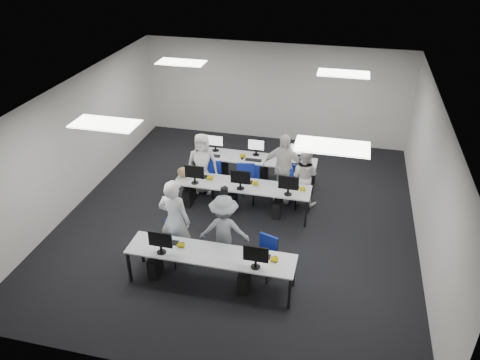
% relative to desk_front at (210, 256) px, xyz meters
% --- Properties ---
extents(room, '(9.00, 9.02, 3.00)m').
position_rel_desk_front_xyz_m(room, '(0.00, 2.40, 0.82)').
color(room, black).
rests_on(room, ground).
extents(ceiling_panels, '(5.20, 4.60, 0.02)m').
position_rel_desk_front_xyz_m(ceiling_panels, '(0.00, 2.40, 2.30)').
color(ceiling_panels, white).
rests_on(ceiling_panels, room).
extents(desk_front, '(3.20, 0.70, 0.73)m').
position_rel_desk_front_xyz_m(desk_front, '(0.00, 0.00, 0.00)').
color(desk_front, silver).
rests_on(desk_front, ground).
extents(desk_mid, '(3.20, 0.70, 0.73)m').
position_rel_desk_front_xyz_m(desk_mid, '(0.00, 2.60, 0.00)').
color(desk_mid, silver).
rests_on(desk_mid, ground).
extents(desk_back, '(3.20, 0.70, 0.73)m').
position_rel_desk_front_xyz_m(desk_back, '(0.00, 4.00, 0.00)').
color(desk_back, silver).
rests_on(desk_back, ground).
extents(equipment_front, '(2.51, 0.41, 1.19)m').
position_rel_desk_front_xyz_m(equipment_front, '(-0.19, -0.02, -0.32)').
color(equipment_front, '#0D4AAB').
rests_on(equipment_front, desk_front).
extents(equipment_mid, '(2.91, 0.41, 1.19)m').
position_rel_desk_front_xyz_m(equipment_mid, '(-0.19, 2.58, -0.32)').
color(equipment_mid, white).
rests_on(equipment_mid, desk_mid).
extents(equipment_back, '(2.91, 0.41, 1.19)m').
position_rel_desk_front_xyz_m(equipment_back, '(0.19, 4.02, -0.32)').
color(equipment_back, white).
rests_on(equipment_back, desk_back).
extents(chair_0, '(0.48, 0.51, 0.87)m').
position_rel_desk_front_xyz_m(chair_0, '(-0.98, 0.47, -0.41)').
color(chair_0, navy).
rests_on(chair_0, ground).
extents(chair_1, '(0.54, 0.56, 0.85)m').
position_rel_desk_front_xyz_m(chair_1, '(0.93, 0.49, -0.41)').
color(chair_1, navy).
rests_on(chair_1, ground).
extents(chair_2, '(0.55, 0.58, 0.95)m').
position_rel_desk_front_xyz_m(chair_2, '(-1.09, 3.14, -0.38)').
color(chair_2, navy).
rests_on(chair_2, ground).
extents(chair_3, '(0.54, 0.58, 0.95)m').
position_rel_desk_front_xyz_m(chair_3, '(-0.03, 3.07, -0.38)').
color(chair_3, navy).
rests_on(chair_3, ground).
extents(chair_4, '(0.55, 0.59, 0.97)m').
position_rel_desk_front_xyz_m(chair_4, '(1.06, 3.20, -0.37)').
color(chair_4, navy).
rests_on(chair_4, ground).
extents(chair_5, '(0.55, 0.57, 0.85)m').
position_rel_desk_front_xyz_m(chair_5, '(-0.98, 3.51, -0.41)').
color(chair_5, navy).
rests_on(chair_5, ground).
extents(chair_6, '(0.53, 0.56, 0.88)m').
position_rel_desk_front_xyz_m(chair_6, '(0.02, 3.49, -0.40)').
color(chair_6, navy).
rests_on(chair_6, ground).
extents(chair_7, '(0.59, 0.61, 0.94)m').
position_rel_desk_front_xyz_m(chair_7, '(0.97, 3.47, -0.38)').
color(chair_7, navy).
rests_on(chair_7, ground).
extents(handbag, '(0.32, 0.20, 0.26)m').
position_rel_desk_front_xyz_m(handbag, '(-1.45, 2.64, 0.18)').
color(handbag, '#93754C').
rests_on(handbag, desk_mid).
extents(student_0, '(0.72, 0.51, 1.84)m').
position_rel_desk_front_xyz_m(student_0, '(-0.91, 0.60, 0.24)').
color(student_0, silver).
rests_on(student_0, ground).
extents(student_1, '(0.83, 0.71, 1.49)m').
position_rel_desk_front_xyz_m(student_1, '(1.36, 3.32, 0.06)').
color(student_1, silver).
rests_on(student_1, ground).
extents(student_2, '(0.85, 0.63, 1.58)m').
position_rel_desk_front_xyz_m(student_2, '(-1.19, 3.28, 0.11)').
color(student_2, silver).
rests_on(student_2, ground).
extents(student_3, '(1.07, 0.52, 1.77)m').
position_rel_desk_front_xyz_m(student_3, '(0.84, 3.34, 0.21)').
color(student_3, silver).
rests_on(student_3, ground).
extents(photographer, '(1.08, 0.72, 1.55)m').
position_rel_desk_front_xyz_m(photographer, '(0.08, 0.70, 0.09)').
color(photographer, gray).
rests_on(photographer, ground).
extents(dslr_camera, '(0.17, 0.20, 0.10)m').
position_rel_desk_front_xyz_m(dslr_camera, '(0.05, 0.88, 0.92)').
color(dslr_camera, black).
rests_on(dslr_camera, photographer).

